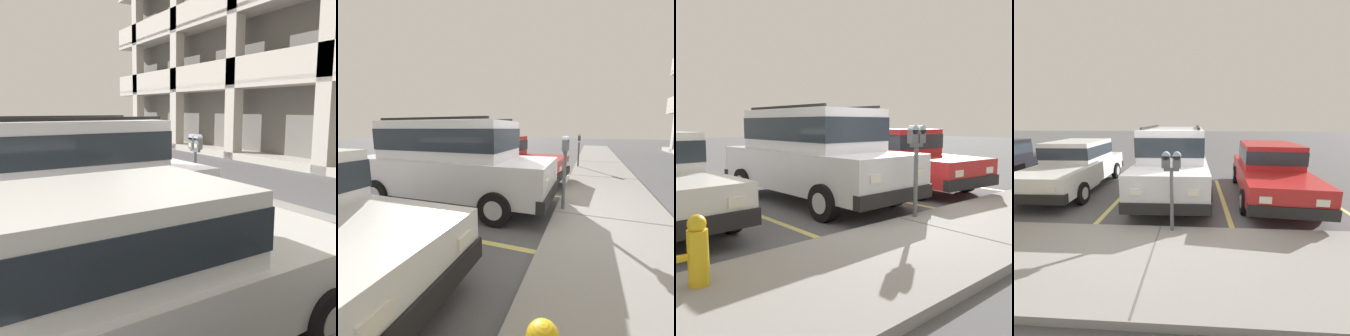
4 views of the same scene
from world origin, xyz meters
The scene contains 7 objects.
ground_plane centered at (0.00, 0.00, -0.05)m, with size 80.00×80.00×0.10m.
sidewalk centered at (0.00, 1.30, 0.06)m, with size 40.00×2.20×0.12m.
parking_stall_lines centered at (1.47, -1.40, 0.00)m, with size 11.85×4.80×0.01m.
silver_suv centered at (-0.05, -2.26, 1.09)m, with size 2.06×4.80×2.03m.
red_sedan centered at (-2.83, -2.22, 0.82)m, with size 2.16×4.63×1.54m.
dark_hatchback centered at (3.18, -2.65, 0.82)m, with size 1.90×4.51×1.54m.
parking_meter_near centered at (-0.25, 0.35, 1.26)m, with size 0.35×0.12×1.53m.
Camera 4 is at (-0.68, 4.34, 2.22)m, focal length 24.00 mm.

